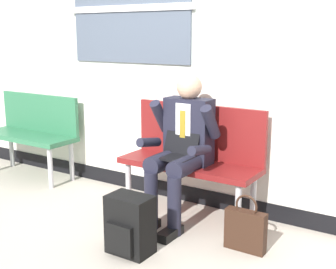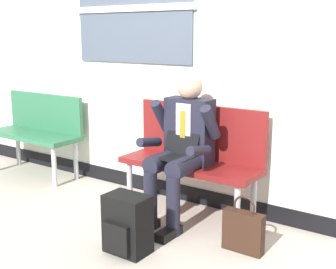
# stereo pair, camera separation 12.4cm
# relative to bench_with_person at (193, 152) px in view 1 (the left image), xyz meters

# --- Properties ---
(ground_plane) EXTENTS (18.00, 18.00, 0.00)m
(ground_plane) POSITION_rel_bench_with_person_xyz_m (-0.16, -0.47, -0.55)
(ground_plane) COLOR #B2A899
(station_wall) EXTENTS (6.81, 0.16, 2.85)m
(station_wall) POSITION_rel_bench_with_person_xyz_m (-0.17, 0.27, 0.87)
(station_wall) COLOR beige
(station_wall) RESTS_ON ground
(bench_with_person) EXTENTS (1.23, 0.42, 0.95)m
(bench_with_person) POSITION_rel_bench_with_person_xyz_m (0.00, 0.00, 0.00)
(bench_with_person) COLOR maroon
(bench_with_person) RESTS_ON ground
(bench_empty) EXTENTS (1.15, 0.42, 0.90)m
(bench_empty) POSITION_rel_bench_with_person_xyz_m (-2.04, -0.01, -0.02)
(bench_empty) COLOR #2D6B47
(bench_empty) RESTS_ON ground
(person_seated) EXTENTS (0.57, 0.70, 1.23)m
(person_seated) POSITION_rel_bench_with_person_xyz_m (-0.00, -0.20, 0.11)
(person_seated) COLOR #1E1E2D
(person_seated) RESTS_ON ground
(backpack) EXTENTS (0.32, 0.25, 0.43)m
(backpack) POSITION_rel_bench_with_person_xyz_m (0.00, -0.90, -0.34)
(backpack) COLOR black
(backpack) RESTS_ON ground
(handbag) EXTENTS (0.30, 0.08, 0.43)m
(handbag) POSITION_rel_bench_with_person_xyz_m (0.68, -0.42, -0.39)
(handbag) COLOR #331E14
(handbag) RESTS_ON ground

